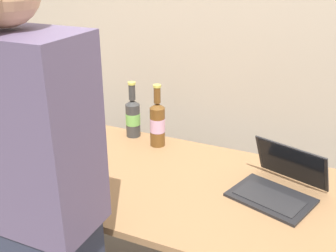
# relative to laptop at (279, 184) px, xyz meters

# --- Properties ---
(desk) EXTENTS (1.53, 0.79, 0.75)m
(desk) POSITION_rel_laptop_xyz_m (-0.50, -0.08, -0.16)
(desk) COLOR olive
(desk) RESTS_ON ground
(laptop) EXTENTS (0.39, 0.38, 0.19)m
(laptop) POSITION_rel_laptop_xyz_m (0.00, 0.00, 0.00)
(laptop) COLOR black
(laptop) RESTS_ON desk
(beer_bottle_dark) EXTENTS (0.08, 0.08, 0.30)m
(beer_bottle_dark) POSITION_rel_laptop_xyz_m (-0.81, 0.26, 0.07)
(beer_bottle_dark) COLOR #333333
(beer_bottle_dark) RESTS_ON desk
(beer_bottle_brown) EXTENTS (0.08, 0.08, 0.32)m
(beer_bottle_brown) POSITION_rel_laptop_xyz_m (-0.64, 0.21, 0.08)
(beer_bottle_brown) COLOR brown
(beer_bottle_brown) RESTS_ON desk
(person_figure) EXTENTS (0.42, 0.29, 1.70)m
(person_figure) POSITION_rel_laptop_xyz_m (-0.67, -0.64, 0.07)
(person_figure) COLOR #2D3347
(person_figure) RESTS_ON ground
(coffee_mug) EXTENTS (0.11, 0.08, 0.08)m
(coffee_mug) POSITION_rel_laptop_xyz_m (-0.84, -0.21, -0.00)
(coffee_mug) COLOR #BF4C33
(coffee_mug) RESTS_ON desk
(back_wall) EXTENTS (6.00, 0.10, 2.60)m
(back_wall) POSITION_rel_laptop_xyz_m (-0.50, 0.66, 0.51)
(back_wall) COLOR tan
(back_wall) RESTS_ON ground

